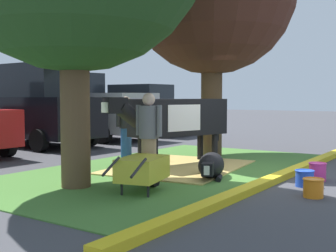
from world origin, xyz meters
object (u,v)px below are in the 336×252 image
object	(u,v)px
bucket_orange	(313,187)
bucket_blue	(305,178)
bucket_pink	(318,171)
pickup_truck_black	(86,108)
hatchback_white	(141,110)
wheelbarrow	(143,169)
person_handler	(149,136)
cow_holstein	(175,118)
person_visitor_near	(126,127)
calf_lying	(211,166)
suv_black	(34,105)

from	to	relation	value
bucket_orange	bucket_blue	world-z (taller)	bucket_orange
bucket_orange	bucket_pink	bearing A→B (deg)	13.51
pickup_truck_black	hatchback_white	bearing A→B (deg)	-12.31
wheelbarrow	person_handler	bearing A→B (deg)	28.87
bucket_blue	hatchback_white	bearing A→B (deg)	52.41
wheelbarrow	bucket_pink	bearing A→B (deg)	-36.98
cow_holstein	person_visitor_near	size ratio (longest dim) A/B	1.99
person_visitor_near	pickup_truck_black	distance (m)	6.04
person_handler	wheelbarrow	distance (m)	0.81
calf_lying	bucket_orange	size ratio (longest dim) A/B	4.05
cow_holstein	pickup_truck_black	world-z (taller)	pickup_truck_black
person_visitor_near	wheelbarrow	bearing A→B (deg)	-136.06
wheelbarrow	bucket_orange	world-z (taller)	wheelbarrow
bucket_orange	pickup_truck_black	bearing A→B (deg)	62.85
person_visitor_near	suv_black	distance (m)	4.61
person_visitor_near	bucket_orange	distance (m)	5.11
person_visitor_near	bucket_pink	size ratio (longest dim) A/B	4.65
bucket_blue	person_handler	bearing A→B (deg)	121.36
bucket_orange	bucket_pink	world-z (taller)	bucket_pink
person_visitor_near	person_handler	bearing A→B (deg)	-132.78
wheelbarrow	hatchback_white	world-z (taller)	hatchback_white
bucket_orange	hatchback_white	bearing A→B (deg)	50.65
wheelbarrow	pickup_truck_black	bearing A→B (deg)	49.95
bucket_pink	hatchback_white	xyz separation A→B (m)	(6.11, 8.83, 0.81)
cow_holstein	calf_lying	world-z (taller)	cow_holstein
bucket_blue	bucket_pink	xyz separation A→B (m)	(0.67, -0.03, 0.02)
person_handler	suv_black	bearing A→B (deg)	66.09
bucket_pink	bucket_blue	bearing A→B (deg)	177.62
bucket_orange	pickup_truck_black	xyz separation A→B (m)	(4.99, 9.72, 0.96)
cow_holstein	bucket_blue	xyz separation A→B (m)	(-0.61, -3.05, -0.92)
person_handler	bucket_blue	size ratio (longest dim) A/B	4.83
person_handler	person_visitor_near	distance (m)	3.02
bucket_pink	pickup_truck_black	bearing A→B (deg)	69.15
person_visitor_near	bucket_orange	xyz separation A→B (m)	(-1.41, -4.87, -0.67)
calf_lying	hatchback_white	size ratio (longest dim) A/B	0.30
calf_lying	wheelbarrow	distance (m)	1.80
wheelbarrow	bucket_orange	size ratio (longest dim) A/B	4.96
suv_black	pickup_truck_black	bearing A→B (deg)	7.75
bucket_orange	person_visitor_near	bearing A→B (deg)	73.90
person_handler	bucket_blue	world-z (taller)	person_handler
cow_holstein	person_handler	world-z (taller)	person_handler
cow_holstein	bucket_pink	size ratio (longest dim) A/B	9.23
person_handler	wheelbarrow	world-z (taller)	person_handler
calf_lying	bucket_pink	xyz separation A→B (m)	(0.87, -1.73, -0.07)
person_handler	person_visitor_near	world-z (taller)	person_handler
cow_holstein	hatchback_white	bearing A→B (deg)	43.00
person_visitor_near	hatchback_white	bearing A→B (deg)	35.13
wheelbarrow	suv_black	world-z (taller)	suv_black
calf_lying	person_visitor_near	world-z (taller)	person_visitor_near
cow_holstein	bucket_blue	world-z (taller)	cow_holstein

